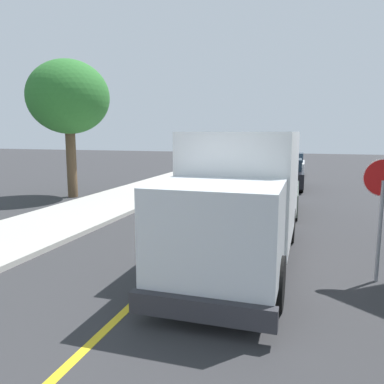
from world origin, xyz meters
TOP-DOWN VIEW (x-y plane):
  - centre_line_yellow at (0.00, 10.00)m, footprint 0.16×56.00m
  - box_truck at (1.50, 9.35)m, footprint 2.44×7.19m
  - parked_car_near at (1.73, 15.63)m, footprint 1.95×4.46m
  - parked_car_mid at (1.73, 22.50)m, footprint 2.00×4.48m
  - parked_car_far at (1.64, 29.21)m, footprint 1.88×4.43m
  - stop_sign at (4.53, 8.80)m, footprint 0.80×0.10m
  - street_tree_down_block at (-8.18, 16.27)m, footprint 3.89×3.89m

SIDE VIEW (x-z plane):
  - centre_line_yellow at x=0.00m, z-range 0.00..0.01m
  - parked_car_near at x=1.73m, z-range -0.04..1.63m
  - parked_car_mid at x=1.73m, z-range -0.04..1.63m
  - parked_car_far at x=1.64m, z-range -0.04..1.63m
  - box_truck at x=1.50m, z-range 0.17..3.37m
  - stop_sign at x=4.53m, z-range 0.53..3.18m
  - street_tree_down_block at x=-8.18m, z-range 1.50..8.10m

